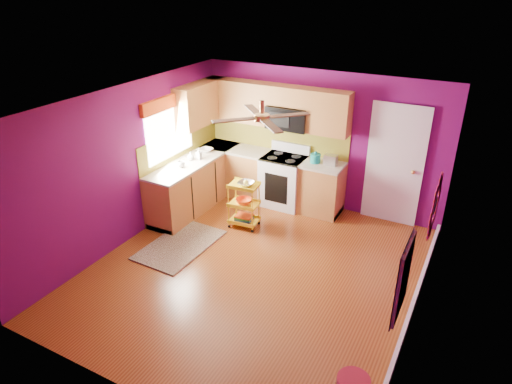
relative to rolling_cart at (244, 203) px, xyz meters
The scene contains 17 objects.
ground 1.41m from the rolling_cart, 54.17° to the right, with size 5.00×5.00×0.00m, color #662D0F.
room_envelope 1.79m from the rolling_cart, 53.25° to the right, with size 4.54×5.04×2.52m.
lower_cabinets 0.93m from the rolling_cart, 127.55° to the left, with size 2.81×2.31×0.94m.
electric_range 1.11m from the rolling_cart, 78.03° to the left, with size 0.76×0.66×1.13m.
upper_cabinetry 1.79m from the rolling_cart, 112.92° to the left, with size 2.80×2.30×1.26m.
left_window 1.93m from the rolling_cart, behind, with size 0.08×1.35×1.08m.
panel_door 2.61m from the rolling_cart, 33.02° to the left, with size 0.95×0.11×2.15m.
right_wall_art 3.47m from the rolling_cart, 25.27° to the right, with size 0.04×2.74×1.04m.
ceiling_fan 2.18m from the rolling_cart, 48.47° to the right, with size 1.01×1.01×0.26m.
shag_rug 1.28m from the rolling_cart, 120.48° to the right, with size 0.88×1.43×0.02m, color black.
rolling_cart is the anchor object (origin of this frame).
teal_kettle 1.50m from the rolling_cart, 53.87° to the left, with size 0.18×0.18×0.21m.
toaster 1.69m from the rolling_cart, 46.65° to the left, with size 0.22×0.15×0.18m, color beige.
soap_bottle_a 1.27m from the rolling_cart, 164.96° to the left, with size 0.09×0.09×0.20m, color #EA3F72.
soap_bottle_b 1.33m from the rolling_cart, behind, with size 0.12×0.12×0.15m, color white.
counter_dish 1.46m from the rolling_cart, 150.63° to the left, with size 0.25×0.25×0.06m, color white.
counter_cup 1.28m from the rolling_cart, behind, with size 0.13×0.13×0.10m, color white.
Camera 1 is at (2.62, -4.89, 3.98)m, focal length 32.00 mm.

